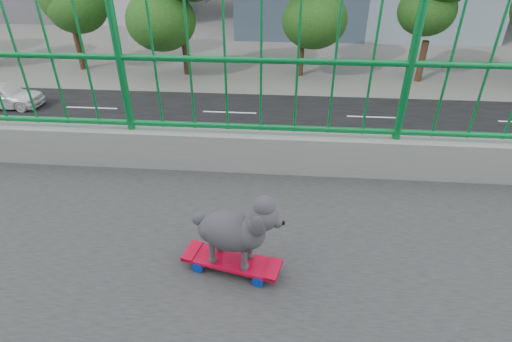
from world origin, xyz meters
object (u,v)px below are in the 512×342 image
at_px(car_4, 3,95).
at_px(skateboard, 232,262).
at_px(car_5, 295,284).
at_px(car_7, 294,164).
at_px(poodle, 235,229).

bearing_deg(car_4, skateboard, -139.35).
bearing_deg(car_5, car_7, -179.83).
relative_size(car_4, car_5, 0.93).
relative_size(poodle, car_7, 0.10).
height_order(car_5, car_7, car_5).
height_order(skateboard, car_7, skateboard).
xyz_separation_m(poodle, car_7, (-12.12, 0.62, -6.61)).
height_order(car_4, car_7, car_4).
xyz_separation_m(poodle, car_5, (-5.72, 0.64, -6.54)).
xyz_separation_m(car_4, car_5, (12.80, 16.57, 0.03)).
bearing_deg(car_4, car_5, -127.69).
distance_m(skateboard, car_4, 25.21).
distance_m(skateboard, poodle, 0.24).
distance_m(poodle, car_4, 25.29).
distance_m(poodle, car_7, 13.82).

